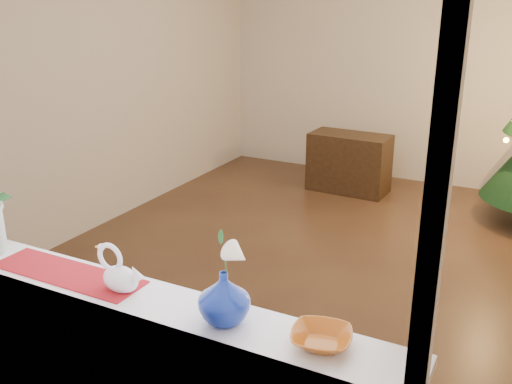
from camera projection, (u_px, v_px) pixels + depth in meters
ground at (338, 266)px, 4.50m from camera, size 5.00×5.00×0.00m
wall_back at (422, 61)px, 6.15m from camera, size 4.50×0.10×2.70m
wall_front at (108, 201)px, 1.96m from camera, size 4.50×0.10×2.70m
wall_left at (103, 75)px, 5.04m from camera, size 0.10×5.00×2.70m
windowsill at (141, 299)px, 2.22m from camera, size 2.20×0.26×0.04m
window_frame at (105, 98)px, 1.87m from camera, size 2.22×0.06×1.60m
runner at (68, 273)px, 2.37m from camera, size 0.70×0.20×0.01m
swan at (120, 270)px, 2.21m from camera, size 0.24×0.16×0.18m
blue_vase at (224, 294)px, 1.99m from camera, size 0.25×0.25×0.22m
lily at (223, 242)px, 1.93m from camera, size 0.12×0.07×0.17m
paperweight at (221, 313)px, 2.02m from camera, size 0.08×0.08×0.07m
amber_dish at (321, 339)px, 1.89m from camera, size 0.21×0.21×0.04m
side_table at (349, 163)px, 6.13m from camera, size 0.85×0.45×0.63m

